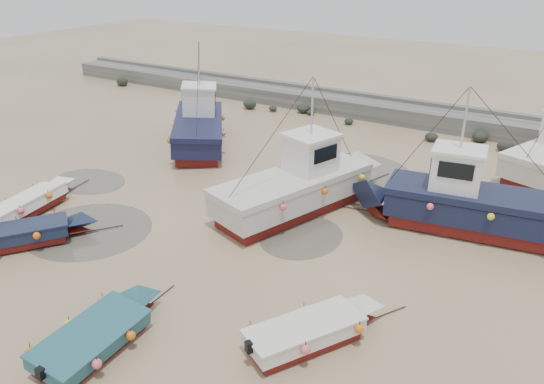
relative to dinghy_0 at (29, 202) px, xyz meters
The scene contains 14 objects.
ground 8.03m from the dinghy_0, ahead, with size 120.00×120.00×0.00m, color tan.
seawall 24.38m from the dinghy_0, 70.86° to the left, with size 60.00×4.92×1.50m.
puddle_a 3.73m from the dinghy_0, ahead, with size 5.46×5.46×0.01m, color #565046.
puddle_b 12.79m from the dinghy_0, 21.01° to the left, with size 3.43×3.43×0.01m, color #565046.
puddle_c 4.08m from the dinghy_0, 98.90° to the left, with size 4.23×4.23×0.01m, color #565046.
puddle_d 16.21m from the dinghy_0, 47.37° to the left, with size 6.64×6.64×0.01m, color #565046.
dinghy_0 is the anchor object (origin of this frame).
dinghy_1 3.09m from the dinghy_0, 37.89° to the right, with size 4.38×5.64×1.43m.
dinghy_2 10.96m from the dinghy_0, 25.56° to the right, with size 2.25×5.91×1.43m.
dinghy_3 15.55m from the dinghy_0, ahead, with size 3.66×5.51×1.43m.
cabin_boat_0 11.93m from the dinghy_0, 87.51° to the left, with size 7.87×9.88×6.22m.
cabin_boat_1 12.77m from the dinghy_0, 33.41° to the left, with size 5.45×10.99×6.22m.
cabin_boat_2 19.60m from the dinghy_0, 26.97° to the left, with size 10.85×3.98×6.22m.
person 9.53m from the dinghy_0, 75.30° to the left, with size 0.59×0.39×1.62m, color #1B1F38.
Camera 1 is at (13.28, -14.12, 11.15)m, focal length 35.00 mm.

